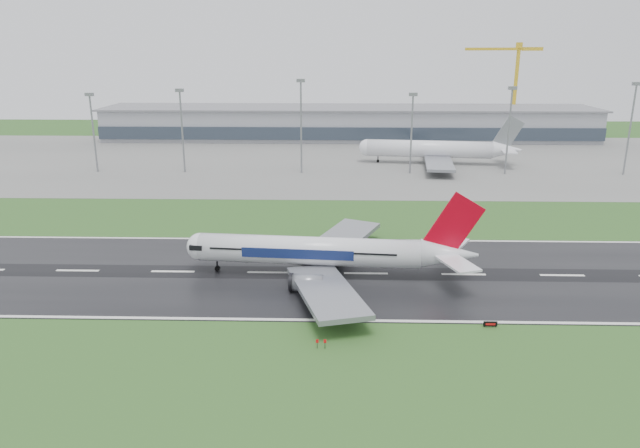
{
  "coord_description": "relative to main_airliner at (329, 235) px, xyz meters",
  "views": [
    {
      "loc": [
        -6.44,
        -113.25,
        44.93
      ],
      "look_at": [
        -9.78,
        12.0,
        7.0
      ],
      "focal_mm": 33.11,
      "sensor_mm": 36.0,
      "label": 1
    }
  ],
  "objects": [
    {
      "name": "runway_sign",
      "position": [
        27.14,
        -22.25,
        -8.26
      ],
      "size": [
        2.28,
        0.92,
        1.04
      ],
      "primitive_type": null,
      "rotation": [
        0.0,
        0.0,
        -0.3
      ],
      "color": "black",
      "rests_on": "ground"
    },
    {
      "name": "ground",
      "position": [
        7.59,
        1.23,
        -8.78
      ],
      "size": [
        520.0,
        520.0,
        0.0
      ],
      "primitive_type": "plane",
      "color": "#264F1D",
      "rests_on": "ground"
    },
    {
      "name": "floodmast_2",
      "position": [
        -11.34,
        101.23,
        7.51
      ],
      "size": [
        0.64,
        0.64,
        32.59
      ],
      "primitive_type": "cylinder",
      "color": "gray",
      "rests_on": "ground"
    },
    {
      "name": "tower_crane",
      "position": [
        93.5,
        201.23,
        14.41
      ],
      "size": [
        44.3,
        21.12,
        46.38
      ],
      "primitive_type": null,
      "rotation": [
        0.0,
        0.0,
        0.41
      ],
      "color": "gold",
      "rests_on": "ground"
    },
    {
      "name": "terminal",
      "position": [
        7.59,
        186.23,
        -1.28
      ],
      "size": [
        240.0,
        36.0,
        15.0
      ],
      "primitive_type": "cube",
      "color": "gray",
      "rests_on": "ground"
    },
    {
      "name": "floodmast_0",
      "position": [
        -87.31,
        101.23,
        5.03
      ],
      "size": [
        0.64,
        0.64,
        27.62
      ],
      "primitive_type": "cylinder",
      "color": "gray",
      "rests_on": "ground"
    },
    {
      "name": "runway",
      "position": [
        7.59,
        1.23,
        -8.73
      ],
      "size": [
        400.0,
        45.0,
        0.1
      ],
      "primitive_type": "cube",
      "color": "black",
      "rests_on": "ground"
    },
    {
      "name": "parked_airliner",
      "position": [
        40.7,
        119.99,
        0.69
      ],
      "size": [
        70.16,
        66.24,
        18.78
      ],
      "primitive_type": null,
      "rotation": [
        0.0,
        0.0,
        -0.11
      ],
      "color": "white",
      "rests_on": "apron"
    },
    {
      "name": "apron",
      "position": [
        7.59,
        126.23,
        -8.74
      ],
      "size": [
        400.0,
        130.0,
        0.08
      ],
      "primitive_type": "cube",
      "color": "slate",
      "rests_on": "ground"
    },
    {
      "name": "floodmast_4",
      "position": [
        63.08,
        101.23,
        6.29
      ],
      "size": [
        0.64,
        0.64,
        30.14
      ],
      "primitive_type": "cylinder",
      "color": "gray",
      "rests_on": "ground"
    },
    {
      "name": "main_airliner",
      "position": [
        0.0,
        0.0,
        0.0
      ],
      "size": [
        63.34,
        60.78,
        17.36
      ],
      "primitive_type": null,
      "rotation": [
        0.0,
        0.0,
        -0.08
      ],
      "color": "silver",
      "rests_on": "runway"
    },
    {
      "name": "floodmast_3",
      "position": [
        28.42,
        101.23,
        5.16
      ],
      "size": [
        0.64,
        0.64,
        27.89
      ],
      "primitive_type": "cylinder",
      "color": "gray",
      "rests_on": "ground"
    },
    {
      "name": "floodmast_1",
      "position": [
        -54.64,
        101.23,
        5.8
      ],
      "size": [
        0.64,
        0.64,
        29.16
      ],
      "primitive_type": "cylinder",
      "color": "gray",
      "rests_on": "ground"
    },
    {
      "name": "floodmast_5",
      "position": [
        105.86,
        101.23,
        7.06
      ],
      "size": [
        0.64,
        0.64,
        31.68
      ],
      "primitive_type": "cylinder",
      "color": "gray",
      "rests_on": "ground"
    }
  ]
}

